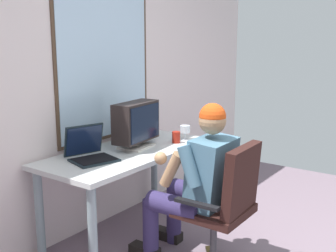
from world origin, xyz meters
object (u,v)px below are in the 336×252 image
at_px(desk, 129,162).
at_px(wine_glass, 185,130).
at_px(coffee_mug, 176,137).
at_px(person_seated, 196,180).
at_px(office_chair, 227,199).
at_px(desk_speaker, 149,129).
at_px(crt_monitor, 136,123).
at_px(laptop, 89,151).

distance_m(desk, wine_glass, 0.64).
xyz_separation_m(wine_glass, coffee_mug, (-0.15, -0.01, -0.04)).
relative_size(desk, person_seated, 1.28).
xyz_separation_m(office_chair, person_seated, (-0.01, 0.25, 0.09)).
relative_size(wine_glass, desk_speaker, 0.84).
bearing_deg(desk_speaker, wine_glass, -66.57).
xyz_separation_m(office_chair, desk_speaker, (0.48, 1.06, 0.28)).
height_order(person_seated, wine_glass, person_seated).
distance_m(crt_monitor, wine_glass, 0.52).
bearing_deg(coffee_mug, laptop, 163.48).
bearing_deg(person_seated, laptop, 114.15).
bearing_deg(laptop, person_seated, -65.85).
bearing_deg(coffee_mug, crt_monitor, 151.67).
xyz_separation_m(crt_monitor, coffee_mug, (0.33, -0.18, -0.16)).
distance_m(desk, laptop, 0.41).
distance_m(office_chair, laptop, 1.08).
bearing_deg(desk, desk_speaker, 17.33).
distance_m(person_seated, crt_monitor, 0.77).
bearing_deg(desk_speaker, person_seated, -121.13).
bearing_deg(person_seated, wine_glass, 39.08).
xyz_separation_m(desk, laptop, (-0.37, 0.07, 0.17)).
relative_size(desk, crt_monitor, 3.26).
bearing_deg(wine_glass, office_chair, -129.18).
relative_size(wine_glass, coffee_mug, 1.29).
height_order(wine_glass, coffee_mug, wine_glass).
height_order(office_chair, laptop, laptop).
bearing_deg(office_chair, crt_monitor, 81.49).
bearing_deg(desk, crt_monitor, 3.02).
height_order(laptop, desk_speaker, laptop).
distance_m(laptop, desk_speaker, 0.83).
distance_m(person_seated, coffee_mug, 0.71).
bearing_deg(desk, person_seated, -93.46).
relative_size(laptop, desk_speaker, 2.54).
bearing_deg(coffee_mug, wine_glass, 2.12).
distance_m(desk, crt_monitor, 0.33).
height_order(desk, crt_monitor, crt_monitor).
xyz_separation_m(person_seated, crt_monitor, (0.15, 0.68, 0.32)).
distance_m(laptop, coffee_mug, 0.84).
relative_size(laptop, coffee_mug, 3.92).
height_order(office_chair, person_seated, person_seated).
relative_size(person_seated, desk_speaker, 7.77).
height_order(person_seated, coffee_mug, person_seated).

